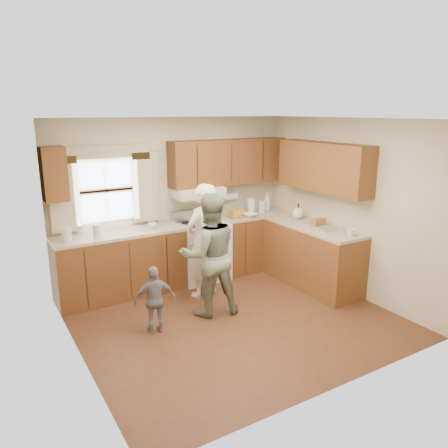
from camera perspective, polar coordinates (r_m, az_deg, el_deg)
room at (r=5.31m, az=1.29°, el=-0.04°), size 3.80×3.80×3.80m
kitchen_fixtures at (r=6.61m, az=0.81°, el=-0.76°), size 3.80×2.25×2.15m
stove at (r=6.87m, az=-3.01°, el=-3.42°), size 0.76×0.67×1.07m
woman_left at (r=6.15m, az=-2.73°, el=-2.20°), size 0.68×0.54×1.63m
woman_right at (r=5.59m, az=-1.91°, el=-4.04°), size 0.88×0.75×1.61m
child at (r=5.32m, az=-8.97°, el=-9.75°), size 0.52×0.31×0.83m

